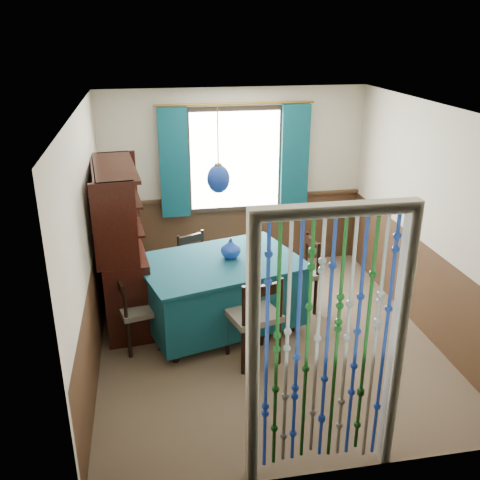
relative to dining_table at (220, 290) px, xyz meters
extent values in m
plane|color=brown|center=(0.45, -0.29, -0.48)|extent=(4.00, 4.00, 0.00)
plane|color=silver|center=(0.45, -0.29, 2.02)|extent=(4.00, 4.00, 0.00)
plane|color=#BFB59D|center=(0.45, 1.71, 0.77)|extent=(3.60, 0.00, 3.60)
plane|color=#BFB59D|center=(0.45, -2.29, 0.77)|extent=(3.60, 0.00, 3.60)
plane|color=#BFB59D|center=(-1.35, -0.29, 0.77)|extent=(0.00, 4.00, 4.00)
plane|color=#BFB59D|center=(2.25, -0.29, 0.77)|extent=(0.00, 4.00, 4.00)
plane|color=#3C2617|center=(0.45, 1.69, 0.02)|extent=(3.60, 0.00, 3.60)
plane|color=#3C2617|center=(0.45, -2.28, 0.02)|extent=(3.60, 0.00, 3.60)
plane|color=#3C2617|center=(-1.33, -0.29, 0.02)|extent=(0.00, 4.00, 4.00)
plane|color=#3C2617|center=(2.24, -0.29, 0.02)|extent=(0.00, 4.00, 4.00)
cube|color=black|center=(0.45, 1.66, 1.07)|extent=(1.32, 0.12, 1.42)
cube|color=#0E3D49|center=(0.00, 0.00, -0.02)|extent=(1.90, 1.53, 0.68)
cube|color=#0E3D49|center=(0.00, 0.00, 0.34)|extent=(1.97, 1.60, 0.03)
cylinder|color=black|center=(-0.56, -0.60, -0.41)|extent=(0.07, 0.07, 0.14)
cylinder|color=black|center=(0.79, -0.23, -0.41)|extent=(0.07, 0.07, 0.14)
cylinder|color=black|center=(-0.79, 0.23, -0.41)|extent=(0.07, 0.07, 0.14)
cylinder|color=black|center=(0.56, 0.60, -0.41)|extent=(0.07, 0.07, 0.14)
cylinder|color=black|center=(0.09, -0.93, -0.23)|extent=(0.05, 0.05, 0.49)
cylinder|color=black|center=(0.48, -0.82, -0.23)|extent=(0.05, 0.05, 0.49)
cylinder|color=black|center=(-0.01, -0.56, -0.23)|extent=(0.05, 0.05, 0.49)
cylinder|color=black|center=(0.38, -0.45, -0.23)|extent=(0.05, 0.05, 0.49)
cube|color=#5B5549|center=(0.24, -0.69, 0.05)|extent=(0.59, 0.57, 0.07)
cube|color=black|center=(0.29, -0.88, 0.41)|extent=(0.42, 0.15, 0.11)
cylinder|color=black|center=(0.10, -0.94, 0.26)|extent=(0.04, 0.04, 0.48)
cylinder|color=black|center=(0.48, -0.83, 0.26)|extent=(0.04, 0.04, 0.48)
cylinder|color=black|center=(-0.09, 0.92, -0.26)|extent=(0.04, 0.04, 0.43)
cylinder|color=black|center=(-0.39, 0.77, -0.26)|extent=(0.04, 0.04, 0.43)
cylinder|color=black|center=(0.05, 0.63, -0.26)|extent=(0.04, 0.04, 0.43)
cylinder|color=black|center=(-0.26, 0.48, -0.26)|extent=(0.04, 0.04, 0.43)
cube|color=#5B5549|center=(-0.17, 0.70, -0.02)|extent=(0.55, 0.54, 0.06)
cube|color=black|center=(-0.24, 0.85, 0.30)|extent=(0.34, 0.19, 0.10)
cylinder|color=black|center=(-0.09, 0.93, 0.17)|extent=(0.04, 0.04, 0.42)
cylinder|color=black|center=(-0.40, 0.78, 0.17)|extent=(0.04, 0.04, 0.42)
cylinder|color=black|center=(-1.10, -0.11, -0.26)|extent=(0.04, 0.04, 0.42)
cylinder|color=black|center=(-1.02, -0.44, -0.26)|extent=(0.04, 0.04, 0.42)
cylinder|color=black|center=(-0.79, -0.04, -0.26)|extent=(0.04, 0.04, 0.42)
cylinder|color=black|center=(-0.71, -0.36, -0.26)|extent=(0.04, 0.04, 0.42)
cube|color=#5B5549|center=(-0.90, -0.24, -0.02)|extent=(0.48, 0.50, 0.06)
cube|color=black|center=(-1.07, -0.28, 0.29)|extent=(0.12, 0.35, 0.09)
cylinder|color=black|center=(-1.11, -0.12, 0.16)|extent=(0.04, 0.04, 0.42)
cylinder|color=black|center=(-1.03, -0.44, 0.16)|extent=(0.04, 0.04, 0.42)
cylinder|color=black|center=(1.16, 0.09, -0.24)|extent=(0.05, 0.05, 0.46)
cylinder|color=black|center=(1.13, 0.46, -0.24)|extent=(0.05, 0.05, 0.46)
cylinder|color=black|center=(0.80, 0.06, -0.24)|extent=(0.05, 0.05, 0.46)
cylinder|color=black|center=(0.78, 0.44, -0.24)|extent=(0.05, 0.05, 0.46)
cube|color=#5B5549|center=(0.97, 0.26, 0.02)|extent=(0.47, 0.48, 0.06)
cube|color=black|center=(1.15, 0.28, 0.36)|extent=(0.07, 0.40, 0.10)
cylinder|color=black|center=(1.17, 0.09, 0.22)|extent=(0.04, 0.04, 0.45)
cylinder|color=black|center=(1.14, 0.46, 0.22)|extent=(0.04, 0.04, 0.45)
cube|color=black|center=(-1.07, 0.45, -0.02)|extent=(0.63, 1.45, 0.92)
cube|color=black|center=(-1.07, -0.22, 0.90)|extent=(0.44, 0.09, 0.92)
cube|color=black|center=(-1.07, 1.12, 0.90)|extent=(0.44, 0.09, 0.92)
cube|color=black|center=(-1.07, 0.45, 1.34)|extent=(0.58, 1.44, 0.04)
cube|color=black|center=(-1.30, 0.45, 0.90)|extent=(0.17, 1.38, 0.92)
cube|color=black|center=(-1.04, 0.45, 0.77)|extent=(0.52, 1.36, 0.02)
cube|color=black|center=(-1.04, 0.45, 1.07)|extent=(0.52, 1.36, 0.02)
cylinder|color=olive|center=(0.00, 0.00, 1.65)|extent=(0.01, 0.01, 0.74)
ellipsoid|color=navy|center=(0.00, 0.00, 1.29)|extent=(0.24, 0.24, 0.29)
cylinder|color=olive|center=(0.00, 0.00, 1.43)|extent=(0.07, 0.07, 0.03)
imported|color=navy|center=(0.13, 0.07, 0.46)|extent=(0.26, 0.26, 0.21)
imported|color=beige|center=(-1.02, 0.12, 0.81)|extent=(0.28, 0.28, 0.05)
imported|color=beige|center=(-1.02, 0.71, 0.54)|extent=(0.19, 0.19, 0.19)
camera|label=1|loc=(-0.73, -5.31, 2.76)|focal=40.00mm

